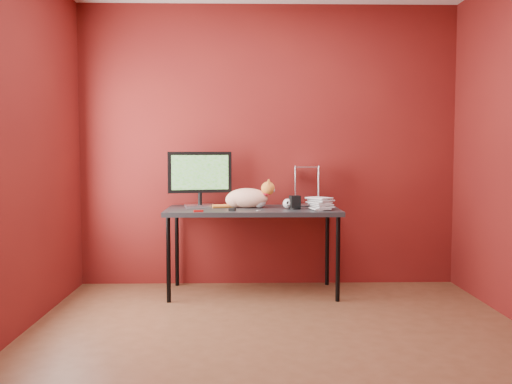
{
  "coord_description": "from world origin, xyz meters",
  "views": [
    {
      "loc": [
        -0.23,
        -3.58,
        1.24
      ],
      "look_at": [
        -0.13,
        1.15,
        0.91
      ],
      "focal_mm": 40.0,
      "sensor_mm": 36.0,
      "label": 1
    }
  ],
  "objects_px": {
    "book_stack": "(313,140)",
    "cat": "(248,198)",
    "monitor": "(200,176)",
    "skull_mug": "(288,204)",
    "speaker": "(295,203)",
    "desk": "(253,214)"
  },
  "relations": [
    {
      "from": "skull_mug",
      "to": "desk",
      "type": "bearing_deg",
      "value": 151.1
    },
    {
      "from": "monitor",
      "to": "book_stack",
      "type": "distance_m",
      "value": 1.07
    },
    {
      "from": "book_stack",
      "to": "cat",
      "type": "bearing_deg",
      "value": 159.4
    },
    {
      "from": "speaker",
      "to": "cat",
      "type": "bearing_deg",
      "value": 146.95
    },
    {
      "from": "monitor",
      "to": "skull_mug",
      "type": "relative_size",
      "value": 5.87
    },
    {
      "from": "skull_mug",
      "to": "book_stack",
      "type": "height_order",
      "value": "book_stack"
    },
    {
      "from": "monitor",
      "to": "cat",
      "type": "xyz_separation_m",
      "value": [
        0.43,
        -0.08,
        -0.19
      ]
    },
    {
      "from": "speaker",
      "to": "book_stack",
      "type": "relative_size",
      "value": 0.1
    },
    {
      "from": "desk",
      "to": "speaker",
      "type": "distance_m",
      "value": 0.38
    },
    {
      "from": "monitor",
      "to": "skull_mug",
      "type": "bearing_deg",
      "value": -26.14
    },
    {
      "from": "desk",
      "to": "cat",
      "type": "bearing_deg",
      "value": 128.25
    },
    {
      "from": "desk",
      "to": "speaker",
      "type": "bearing_deg",
      "value": -12.69
    },
    {
      "from": "monitor",
      "to": "book_stack",
      "type": "relative_size",
      "value": 0.47
    },
    {
      "from": "book_stack",
      "to": "monitor",
      "type": "bearing_deg",
      "value": 163.81
    },
    {
      "from": "cat",
      "to": "skull_mug",
      "type": "bearing_deg",
      "value": -6.31
    },
    {
      "from": "skull_mug",
      "to": "speaker",
      "type": "height_order",
      "value": "speaker"
    },
    {
      "from": "desk",
      "to": "monitor",
      "type": "distance_m",
      "value": 0.59
    },
    {
      "from": "desk",
      "to": "speaker",
      "type": "relative_size",
      "value": 12.82
    },
    {
      "from": "cat",
      "to": "monitor",
      "type": "bearing_deg",
      "value": -179.95
    },
    {
      "from": "monitor",
      "to": "speaker",
      "type": "height_order",
      "value": "monitor"
    },
    {
      "from": "skull_mug",
      "to": "cat",
      "type": "bearing_deg",
      "value": 143.32
    },
    {
      "from": "cat",
      "to": "desk",
      "type": "bearing_deg",
      "value": -41.54
    }
  ]
}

